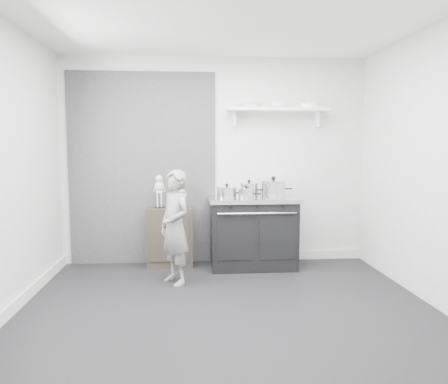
{
  "coord_description": "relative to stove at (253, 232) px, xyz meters",
  "views": [
    {
      "loc": [
        -0.35,
        -3.98,
        1.54
      ],
      "look_at": [
        0.05,
        0.95,
        1.03
      ],
      "focal_mm": 35.0,
      "sensor_mm": 36.0,
      "label": 1
    }
  ],
  "objects": [
    {
      "name": "pot_front_center",
      "position": [
        -0.11,
        -0.15,
        0.51
      ],
      "size": [
        0.28,
        0.19,
        0.16
      ],
      "color": "silver",
      "rests_on": "stove"
    },
    {
      "name": "stove",
      "position": [
        0.0,
        0.0,
        0.0
      ],
      "size": [
        1.13,
        0.7,
        0.9
      ],
      "color": "black",
      "rests_on": "ground"
    },
    {
      "name": "pot_back_right",
      "position": [
        0.28,
        0.08,
        0.55
      ],
      "size": [
        0.41,
        0.33,
        0.26
      ],
      "color": "silver",
      "rests_on": "stove"
    },
    {
      "name": "skeleton_torso",
      "position": [
        -0.91,
        0.13,
        0.5
      ],
      "size": [
        0.11,
        0.07,
        0.39
      ],
      "primitive_type": null,
      "color": "beige",
      "rests_on": "side_cabinet"
    },
    {
      "name": "pot_front_left",
      "position": [
        -0.34,
        -0.08,
        0.52
      ],
      "size": [
        0.33,
        0.25,
        0.18
      ],
      "color": "silver",
      "rests_on": "stove"
    },
    {
      "name": "ground",
      "position": [
        -0.46,
        -1.48,
        -0.46
      ],
      "size": [
        4.0,
        4.0,
        0.0
      ],
      "primitive_type": "plane",
      "color": "black",
      "rests_on": "ground"
    },
    {
      "name": "child",
      "position": [
        -0.97,
        -0.62,
        0.19
      ],
      "size": [
        0.52,
        0.56,
        1.28
      ],
      "primitive_type": "imported",
      "rotation": [
        0.0,
        0.0,
        -0.98
      ],
      "color": "gray",
      "rests_on": "ground"
    },
    {
      "name": "skeleton_full",
      "position": [
        -1.19,
        0.13,
        0.55
      ],
      "size": [
        0.14,
        0.09,
        0.49
      ],
      "primitive_type": null,
      "color": "beige",
      "rests_on": "side_cabinet"
    },
    {
      "name": "room_shell",
      "position": [
        -0.55,
        -1.33,
        1.18
      ],
      "size": [
        4.02,
        3.62,
        2.71
      ],
      "color": "beige",
      "rests_on": "ground"
    },
    {
      "name": "bowl_small",
      "position": [
        0.35,
        0.19,
        1.62
      ],
      "size": [
        0.23,
        0.23,
        0.07
      ],
      "primitive_type": "imported",
      "color": "white",
      "rests_on": "wall_shelf"
    },
    {
      "name": "wall_shelf",
      "position": [
        0.34,
        0.2,
        1.55
      ],
      "size": [
        1.3,
        0.26,
        0.24
      ],
      "color": "white",
      "rests_on": "room_shell"
    },
    {
      "name": "pot_back_left",
      "position": [
        -0.04,
        0.11,
        0.53
      ],
      "size": [
        0.32,
        0.23,
        0.21
      ],
      "color": "silver",
      "rests_on": "stove"
    },
    {
      "name": "bowl_large",
      "position": [
        -0.02,
        0.19,
        1.62
      ],
      "size": [
        0.27,
        0.27,
        0.07
      ],
      "primitive_type": "imported",
      "color": "white",
      "rests_on": "wall_shelf"
    },
    {
      "name": "plate_stack",
      "position": [
        0.77,
        0.19,
        1.61
      ],
      "size": [
        0.25,
        0.25,
        0.06
      ],
      "primitive_type": "cylinder",
      "color": "white",
      "rests_on": "wall_shelf"
    },
    {
      "name": "side_cabinet",
      "position": [
        -1.06,
        0.13,
        -0.08
      ],
      "size": [
        0.58,
        0.34,
        0.76
      ],
      "primitive_type": "cube",
      "color": "black",
      "rests_on": "ground"
    }
  ]
}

